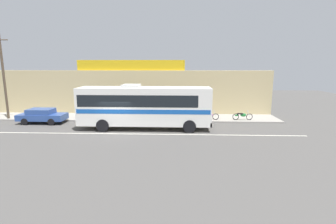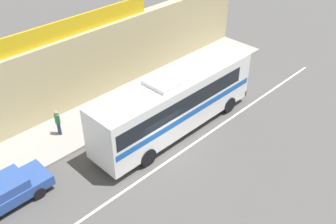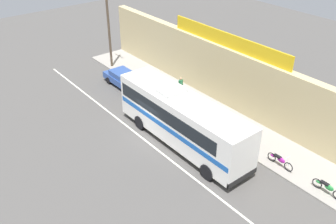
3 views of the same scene
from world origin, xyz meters
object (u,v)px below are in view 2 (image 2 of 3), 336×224
parked_car (4,192)px  motorcycle_orange (225,56)px  motorcycle_red (199,70)px  pedestrian_far_right (58,121)px  intercity_bus (174,101)px

parked_car → motorcycle_orange: 18.97m
parked_car → motorcycle_red: parked_car is taller
motorcycle_orange → motorcycle_red: bearing=-178.9°
motorcycle_orange → pedestrian_far_right: pedestrian_far_right is taller
parked_car → pedestrian_far_right: size_ratio=2.62×
intercity_bus → parked_car: size_ratio=2.59×
motorcycle_red → intercity_bus: bearing=-152.0°
parked_car → motorcycle_red: 15.75m
intercity_bus → parked_car: intercity_bus is taller
motorcycle_orange → motorcycle_red: same height
pedestrian_far_right → parked_car: bearing=-149.6°
intercity_bus → motorcycle_orange: bearing=19.3°
intercity_bus → pedestrian_far_right: bearing=139.9°
motorcycle_orange → pedestrian_far_right: bearing=175.4°
intercity_bus → motorcycle_orange: 9.76m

